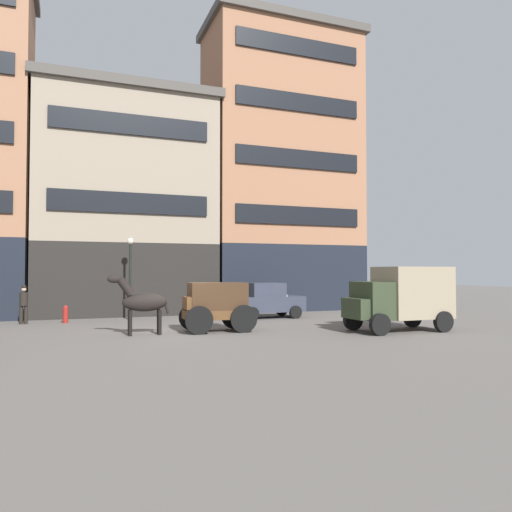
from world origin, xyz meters
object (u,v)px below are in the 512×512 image
pedestrian_officer (24,303)px  streetlamp_curbside (130,267)px  cargo_wagon (216,303)px  delivery_truck_far (401,296)px  fire_hydrant_curbside (65,314)px  draft_horse (142,302)px  sedan_dark (267,300)px

pedestrian_officer → streetlamp_curbside: size_ratio=0.44×
pedestrian_officer → cargo_wagon: bearing=-38.0°
delivery_truck_far → fire_hydrant_curbside: delivery_truck_far is taller
cargo_wagon → draft_horse: (-2.95, 0.00, 0.12)m
cargo_wagon → sedan_dark: cargo_wagon is taller
draft_horse → fire_hydrant_curbside: size_ratio=2.83×
delivery_truck_far → pedestrian_officer: bearing=150.4°
delivery_truck_far → pedestrian_officer: (-14.63, 8.33, -0.44)m
cargo_wagon → streetlamp_curbside: bearing=113.3°
fire_hydrant_curbside → draft_horse: bearing=-64.3°
sedan_dark → streetlamp_curbside: 7.21m
draft_horse → sedan_dark: bearing=33.3°
sedan_dark → fire_hydrant_curbside: 9.89m
delivery_truck_far → sedan_dark: delivery_truck_far is taller
pedestrian_officer → streetlamp_curbside: 5.13m
draft_horse → pedestrian_officer: draft_horse is taller
delivery_truck_far → pedestrian_officer: 16.84m
sedan_dark → fire_hydrant_curbside: size_ratio=4.50×
delivery_truck_far → fire_hydrant_curbside: 15.25m
cargo_wagon → streetlamp_curbside: streetlamp_curbside is taller
draft_horse → fire_hydrant_curbside: bearing=115.7°
sedan_dark → delivery_truck_far: bearing=-67.1°
draft_horse → sedan_dark: draft_horse is taller
pedestrian_officer → fire_hydrant_curbside: size_ratio=2.16×
draft_horse → delivery_truck_far: size_ratio=0.54×
cargo_wagon → draft_horse: bearing=180.0°
pedestrian_officer → streetlamp_curbside: bearing=4.7°
cargo_wagon → delivery_truck_far: 7.54m
streetlamp_curbside → sedan_dark: bearing=-13.4°
cargo_wagon → draft_horse: draft_horse is taller
sedan_dark → draft_horse: bearing=-146.7°
streetlamp_curbside → cargo_wagon: bearing=-66.7°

